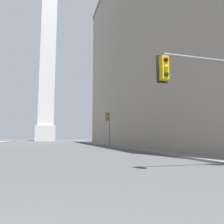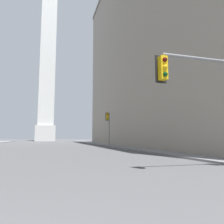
# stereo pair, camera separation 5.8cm
# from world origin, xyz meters

# --- Properties ---
(sidewalk_right) EXTENTS (5.00, 110.59, 0.15)m
(sidewalk_right) POSITION_xyz_m (13.35, 33.18, 0.07)
(sidewalk_right) COLOR slate
(sidewalk_right) RESTS_ON ground_plane
(building_right) EXTENTS (25.25, 54.88, 37.15)m
(building_right) POSITION_xyz_m (25.51, 31.26, 18.58)
(building_right) COLOR gray
(building_right) RESTS_ON ground_plane
(obelisk) EXTENTS (7.82, 7.82, 69.71)m
(obelisk) POSITION_xyz_m (0.00, 92.15, 33.33)
(obelisk) COLOR silver
(obelisk) RESTS_ON ground_plane
(traffic_light_near_right) EXTENTS (5.30, 0.51, 5.46)m
(traffic_light_near_right) POSITION_xyz_m (9.41, 6.96, 4.17)
(traffic_light_near_right) COLOR slate
(traffic_light_near_right) RESTS_ON ground_plane
(traffic_light_mid_right) EXTENTS (0.79, 0.51, 5.73)m
(traffic_light_mid_right) POSITION_xyz_m (11.01, 33.73, 3.78)
(traffic_light_mid_right) COLOR slate
(traffic_light_mid_right) RESTS_ON ground_plane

